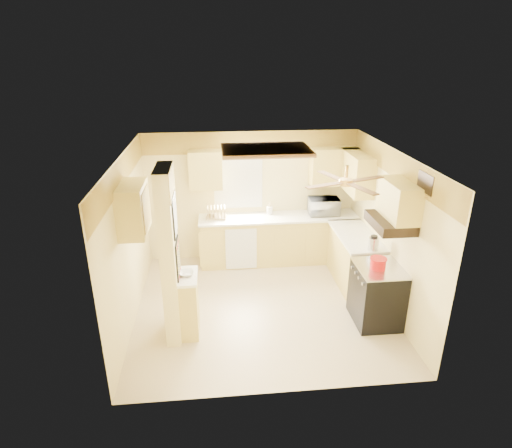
{
  "coord_description": "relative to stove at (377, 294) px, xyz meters",
  "views": [
    {
      "loc": [
        -0.7,
        -5.89,
        3.87
      ],
      "look_at": [
        -0.07,
        0.35,
        1.31
      ],
      "focal_mm": 30.0,
      "sensor_mm": 36.0,
      "label": 1
    }
  ],
  "objects": [
    {
      "name": "wall_front",
      "position": [
        -1.67,
        -1.35,
        0.79
      ],
      "size": [
        4.0,
        0.0,
        4.0
      ],
      "primitive_type": "plane",
      "rotation": [
        -1.57,
        0.0,
        0.0
      ],
      "color": "#F3DE94",
      "rests_on": "floor"
    },
    {
      "name": "upper_cab_left_wall",
      "position": [
        -3.49,
        0.3,
        1.39
      ],
      "size": [
        0.35,
        0.75,
        0.7
      ],
      "primitive_type": "cube",
      "color": "#DFC863",
      "rests_on": "wall_left"
    },
    {
      "name": "dutch_oven",
      "position": [
        -0.04,
        -0.02,
        0.54
      ],
      "size": [
        0.24,
        0.24,
        0.16
      ],
      "color": "red",
      "rests_on": "stove"
    },
    {
      "name": "wall_back",
      "position": [
        -1.67,
        2.45,
        0.79
      ],
      "size": [
        4.0,
        0.0,
        4.0
      ],
      "primitive_type": "plane",
      "rotation": [
        1.57,
        0.0,
        0.0
      ],
      "color": "#F3DE94",
      "rests_on": "floor"
    },
    {
      "name": "vent_grate",
      "position": [
        0.31,
        -0.35,
        1.84
      ],
      "size": [
        0.02,
        0.4,
        0.25
      ],
      "primitive_type": "cube",
      "color": "black",
      "rests_on": "wall_right"
    },
    {
      "name": "poster_nashville",
      "position": [
        -2.91,
        0.0,
        0.74
      ],
      "size": [
        0.02,
        0.42,
        0.57
      ],
      "color": "black",
      "rests_on": "partition_column"
    },
    {
      "name": "floor",
      "position": [
        -1.67,
        0.55,
        -0.46
      ],
      "size": [
        4.0,
        4.0,
        0.0
      ],
      "primitive_type": "plane",
      "color": "beige",
      "rests_on": "ground"
    },
    {
      "name": "poster_menu",
      "position": [
        -2.91,
        0.0,
        1.39
      ],
      "size": [
        0.02,
        0.42,
        0.57
      ],
      "color": "black",
      "rests_on": "partition_column"
    },
    {
      "name": "ledge_top",
      "position": [
        -2.8,
        0.0,
        0.46
      ],
      "size": [
        0.28,
        0.58,
        0.04
      ],
      "primitive_type": "cube",
      "color": "white",
      "rests_on": "partition_ledge"
    },
    {
      "name": "upper_cab_back_left",
      "position": [
        -2.52,
        2.27,
        1.39
      ],
      "size": [
        0.6,
        0.35,
        0.7
      ],
      "primitive_type": "cube",
      "color": "#DFC863",
      "rests_on": "wall_back"
    },
    {
      "name": "wall_right",
      "position": [
        0.33,
        0.55,
        0.79
      ],
      "size": [
        0.0,
        3.8,
        3.8
      ],
      "primitive_type": "plane",
      "rotation": [
        1.57,
        0.0,
        -1.57
      ],
      "color": "#F3DE94",
      "rests_on": "floor"
    },
    {
      "name": "dishwasher_panel",
      "position": [
        -1.92,
        1.84,
        -0.03
      ],
      "size": [
        0.58,
        0.02,
        0.8
      ],
      "primitive_type": "cube",
      "color": "white",
      "rests_on": "lower_cabinets_back"
    },
    {
      "name": "microwave",
      "position": [
        -0.3,
        2.18,
        0.64
      ],
      "size": [
        0.58,
        0.4,
        0.32
      ],
      "primitive_type": "imported",
      "rotation": [
        0.0,
        0.0,
        3.11
      ],
      "color": "white",
      "rests_on": "countertop_back"
    },
    {
      "name": "wall_left",
      "position": [
        -3.67,
        0.55,
        0.79
      ],
      "size": [
        0.0,
        3.8,
        3.8
      ],
      "primitive_type": "plane",
      "rotation": [
        1.57,
        0.0,
        1.57
      ],
      "color": "#F3DE94",
      "rests_on": "floor"
    },
    {
      "name": "upper_cab_right",
      "position": [
        0.16,
        1.8,
        1.39
      ],
      "size": [
        0.35,
        1.0,
        0.7
      ],
      "primitive_type": "cube",
      "color": "#DFC863",
      "rests_on": "wall_right"
    },
    {
      "name": "upper_cab_over_stove",
      "position": [
        0.16,
        0.0,
        1.49
      ],
      "size": [
        0.35,
        0.76,
        0.52
      ],
      "primitive_type": "cube",
      "color": "#DFC863",
      "rests_on": "wall_right"
    },
    {
      "name": "ceiling_fan",
      "position": [
        -0.67,
        -0.15,
        1.83
      ],
      "size": [
        1.15,
        1.15,
        0.26
      ],
      "color": "gold",
      "rests_on": "ceiling"
    },
    {
      "name": "partition_ledge",
      "position": [
        -2.8,
        0.0,
        -0.01
      ],
      "size": [
        0.25,
        0.55,
        0.9
      ],
      "primitive_type": "cube",
      "color": "#DFC863",
      "rests_on": "floor"
    },
    {
      "name": "countertop_back",
      "position": [
        -1.17,
        2.14,
        0.46
      ],
      "size": [
        3.04,
        0.64,
        0.04
      ],
      "primitive_type": "cube",
      "color": "white",
      "rests_on": "lower_cabinets_back"
    },
    {
      "name": "partition_column",
      "position": [
        -3.02,
        0.0,
        0.79
      ],
      "size": [
        0.2,
        0.7,
        2.5
      ],
      "primitive_type": "cube",
      "color": "#F3DE94",
      "rests_on": "floor"
    },
    {
      "name": "ceiling_light_panel",
      "position": [
        -1.57,
        1.05,
        2.0
      ],
      "size": [
        1.35,
        0.95,
        0.06
      ],
      "color": "brown",
      "rests_on": "ceiling"
    },
    {
      "name": "dish_rack",
      "position": [
        -2.36,
        2.18,
        0.56
      ],
      "size": [
        0.4,
        0.31,
        0.21
      ],
      "color": "tan",
      "rests_on": "countertop_back"
    },
    {
      "name": "countertop_right",
      "position": [
        0.02,
        1.15,
        0.46
      ],
      "size": [
        0.64,
        1.44,
        0.04
      ],
      "primitive_type": "cube",
      "color": "white",
      "rests_on": "lower_cabinets_right"
    },
    {
      "name": "lower_cabinets_right",
      "position": [
        0.03,
        1.15,
        -0.01
      ],
      "size": [
        0.6,
        1.4,
        0.9
      ],
      "primitive_type": "cube",
      "color": "#DFC863",
      "rests_on": "floor"
    },
    {
      "name": "stove",
      "position": [
        0.0,
        0.0,
        0.0
      ],
      "size": [
        0.68,
        0.77,
        0.92
      ],
      "color": "black",
      "rests_on": "floor"
    },
    {
      "name": "ceiling",
      "position": [
        -1.67,
        0.55,
        2.04
      ],
      "size": [
        4.0,
        4.0,
        0.0
      ],
      "primitive_type": "plane",
      "rotation": [
        3.14,
        0.0,
        0.0
      ],
      "color": "white",
      "rests_on": "wall_back"
    },
    {
      "name": "kettle",
      "position": [
        0.08,
        0.53,
        0.59
      ],
      "size": [
        0.16,
        0.16,
        0.25
      ],
      "color": "silver",
      "rests_on": "countertop_right"
    },
    {
      "name": "wallpaper_border",
      "position": [
        -1.67,
        2.43,
        1.84
      ],
      "size": [
        4.0,
        0.02,
        0.4
      ],
      "primitive_type": "cube",
      "color": "yellow",
      "rests_on": "wall_back"
    },
    {
      "name": "window",
      "position": [
        -1.92,
        2.44,
        1.09
      ],
      "size": [
        0.92,
        0.02,
        1.02
      ],
      "color": "white",
      "rests_on": "wall_back"
    },
    {
      "name": "range_hood",
      "position": [
        0.07,
        0.0,
        1.16
      ],
      "size": [
        0.5,
        0.76,
        0.14
      ],
      "primitive_type": "cube",
      "color": "black",
      "rests_on": "upper_cab_over_stove"
    },
    {
      "name": "upper_cab_back_right",
      "position": [
        -0.12,
        2.27,
        1.39
      ],
      "size": [
        0.9,
        0.35,
        0.7
      ],
      "primitive_type": "cube",
      "color": "#DFC863",
      "rests_on": "wall_back"
    },
    {
      "name": "utensil_crock",
      "position": [
        -1.33,
        2.29,
        0.56
      ],
      "size": [
        0.11,
        0.11,
        0.23
      ],
      "color": "white",
      "rests_on": "countertop_back"
    },
    {
      "name": "bowl",
      "position": [
        -2.8,
        0.01,
        0.5
      ],
      "size": [
        0.22,
        0.22,
        0.05
      ],
      "primitive_type": "imported",
      "rotation": [
        0.0,
        0.0,
        0.09
      ],
      "color": "white",
      "rests_on": "ledge_top"
    },
    {
      "name": "lower_cabinets_back",
      "position": [
        -1.17,
        2.15,
        -0.01
      ],
      "size": [
        3.0,
        0.6,
        0.9
      ],
      "primitive_type": "cube",
      "color": "#DFC863",
      "rests_on": "floor"
    }
  ]
}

